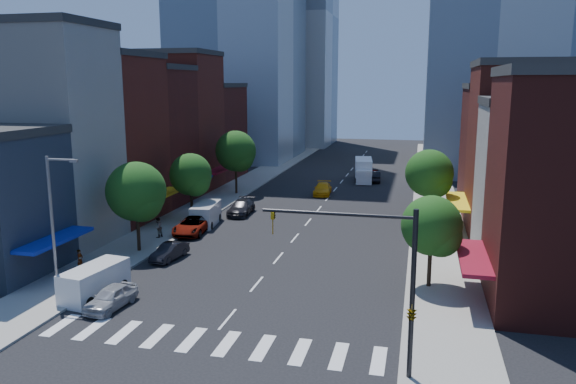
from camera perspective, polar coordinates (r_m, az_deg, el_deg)
name	(u,v)px	position (r m, az deg, el deg)	size (l,w,h in m)	color
ground	(228,319)	(33.86, -6.16, -12.73)	(220.00, 220.00, 0.00)	black
sidewalk_left	(239,187)	(74.15, -5.01, 0.46)	(5.00, 120.00, 0.15)	gray
sidewalk_right	(435,196)	(70.50, 14.67, -0.41)	(5.00, 120.00, 0.15)	gray
crosswalk	(209,342)	(31.31, -8.04, -14.83)	(19.00, 3.00, 0.01)	silver
bldg_left_1	(37,138)	(52.07, -24.13, 4.99)	(12.00, 8.00, 18.00)	beige
bldg_left_2	(94,140)	(59.10, -19.08, 4.97)	(12.00, 9.00, 16.00)	#5D1D16
bldg_left_3	(136,138)	(66.45, -15.14, 5.37)	(12.00, 8.00, 15.00)	#491612
bldg_left_4	(168,124)	(73.93, -12.05, 6.82)	(12.00, 9.00, 17.00)	#5D1D16
bldg_left_5	(197,133)	(82.74, -9.18, 5.95)	(12.00, 10.00, 13.00)	#491612
bldg_right_1	(564,188)	(46.01, 26.25, 0.36)	(12.00, 8.00, 12.00)	beige
bldg_right_2	(541,153)	(54.52, 24.34, 3.61)	(12.00, 10.00, 15.00)	#5D1D16
bldg_right_3	(522,151)	(64.41, 22.64, 3.84)	(12.00, 10.00, 13.00)	#491612
tower_far_w	(292,16)	(128.22, 0.40, 17.46)	(18.00, 18.00, 56.00)	#9EA5AD
traffic_signal	(400,294)	(26.41, 11.30, -10.15)	(7.24, 2.24, 8.00)	black
streetlight	(54,217)	(38.46, -22.65, -2.35)	(2.25, 0.25, 9.00)	slate
tree_left_near	(138,194)	(46.51, -15.03, -0.19)	(4.80, 4.80, 7.30)	black
tree_left_mid	(192,176)	(56.32, -9.74, 1.58)	(4.20, 4.20, 6.65)	black
tree_left_far	(237,153)	(69.18, -5.23, 3.99)	(5.00, 5.00, 7.75)	black
tree_right_near	(434,228)	(38.28, 14.59, -3.58)	(4.00, 4.00, 6.20)	black
tree_right_far	(431,175)	(55.78, 14.31, 1.66)	(4.60, 4.60, 7.20)	black
parked_car_front	(111,297)	(36.59, -17.54, -10.17)	(1.64, 4.08, 1.39)	#A1A2A6
parked_car_second	(170,252)	(45.07, -11.94, -5.94)	(1.35, 3.88, 1.28)	black
parked_car_third	(192,225)	(52.28, -9.68, -3.37)	(2.51, 5.45, 1.52)	#999999
parked_car_rear	(241,207)	(59.14, -4.77, -1.57)	(2.11, 5.19, 1.51)	black
cargo_van_near	(93,282)	(38.56, -19.16, -8.65)	(2.59, 5.10, 2.08)	silver
cargo_van_far	(206,215)	(55.09, -8.38, -2.28)	(2.57, 5.14, 2.10)	silver
taxi	(323,189)	(69.48, 3.53, 0.31)	(2.02, 4.96, 1.44)	#FFAF0D
traffic_car_oncoming	(374,176)	(79.50, 8.73, 1.59)	(1.61, 4.60, 1.52)	black
traffic_car_far	(374,173)	(82.67, 8.75, 1.89)	(1.60, 3.97, 1.35)	#999999
box_truck	(363,171)	(79.85, 7.67, 2.16)	(3.09, 7.82, 3.06)	white
pedestrian_near	(80,260)	(43.94, -20.38, -6.47)	(0.56, 0.37, 1.55)	#999999
pedestrian_far	(158,228)	(51.00, -13.07, -3.53)	(0.87, 0.68, 1.78)	#999999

